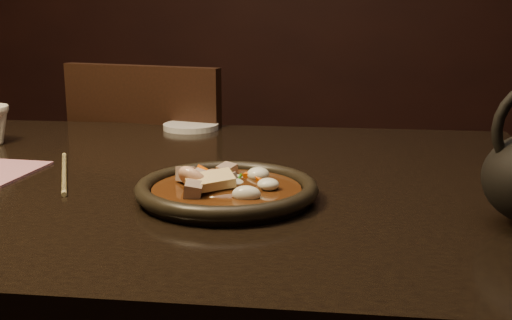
# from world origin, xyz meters

# --- Properties ---
(table) EXTENTS (1.60, 0.90, 0.75)m
(table) POSITION_xyz_m (0.00, 0.00, 0.67)
(table) COLOR black
(table) RESTS_ON floor
(chair) EXTENTS (0.50, 0.50, 0.88)m
(chair) POSITION_xyz_m (0.01, 0.57, 0.48)
(chair) COLOR black
(chair) RESTS_ON floor
(plate) EXTENTS (0.26, 0.26, 0.03)m
(plate) POSITION_xyz_m (0.29, -0.12, 0.76)
(plate) COLOR black
(plate) RESTS_ON table
(stirfry) EXTENTS (0.15, 0.14, 0.06)m
(stirfry) POSITION_xyz_m (0.28, -0.13, 0.77)
(stirfry) COLOR #361A09
(stirfry) RESTS_ON plate
(saucer_right) EXTENTS (0.12, 0.12, 0.01)m
(saucer_right) POSITION_xyz_m (0.12, 0.39, 0.76)
(saucer_right) COLOR silver
(saucer_right) RESTS_ON table
(chopsticks) EXTENTS (0.11, 0.24, 0.01)m
(chopsticks) POSITION_xyz_m (0.00, -0.02, 0.75)
(chopsticks) COLOR tan
(chopsticks) RESTS_ON table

